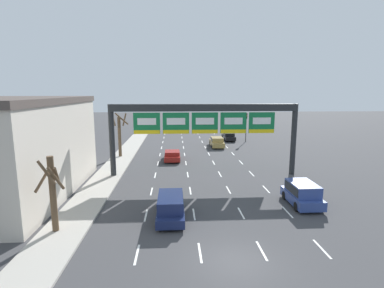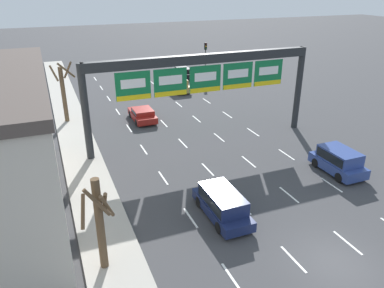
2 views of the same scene
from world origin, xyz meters
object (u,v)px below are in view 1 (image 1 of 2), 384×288
object	(u,v)px
sign_gantry	(205,120)
tree_bare_third	(52,191)
suv_navy	(171,205)
car_black	(229,136)
tree_bare_closest	(120,133)
car_gold	(217,142)
traffic_light_near_gantry	(246,122)
suv_blue	(302,193)
car_red	(172,155)

from	to	relation	value
sign_gantry	tree_bare_third	size ratio (longest dim) A/B	4.09
suv_navy	tree_bare_third	xyz separation A→B (m)	(-6.86, -1.77, 1.78)
car_black	suv_navy	size ratio (longest dim) A/B	1.01
suv_navy	tree_bare_closest	size ratio (longest dim) A/B	0.80
car_gold	traffic_light_near_gantry	distance (m)	7.38
suv_blue	suv_navy	distance (m)	9.93
suv_navy	tree_bare_third	world-z (taller)	tree_bare_third
traffic_light_near_gantry	tree_bare_third	xyz separation A→B (m)	(-19.03, -31.71, -0.76)
car_gold	car_black	bearing A→B (deg)	64.21
tree_bare_closest	car_black	bearing A→B (deg)	37.80
car_red	tree_bare_closest	distance (m)	7.40
suv_blue	car_gold	distance (m)	24.12
suv_navy	traffic_light_near_gantry	size ratio (longest dim) A/B	0.94
suv_blue	tree_bare_third	bearing A→B (deg)	-167.85
car_black	car_red	world-z (taller)	car_black
car_black	suv_blue	world-z (taller)	suv_blue
car_gold	car_red	world-z (taller)	car_gold
car_gold	tree_bare_closest	bearing A→B (deg)	-153.73
traffic_light_near_gantry	sign_gantry	bearing A→B (deg)	-114.27
sign_gantry	car_black	bearing A→B (deg)	73.60
car_black	tree_bare_closest	xyz separation A→B (m)	(-16.27, -12.62, 2.37)
suv_blue	car_red	xyz separation A→B (m)	(-9.78, 15.20, -0.29)
car_gold	tree_bare_third	distance (m)	30.72
suv_blue	suv_navy	bearing A→B (deg)	-169.51
car_black	suv_navy	distance (m)	33.18
car_gold	car_red	distance (m)	11.01
car_black	car_gold	bearing A→B (deg)	-115.79
car_black	suv_blue	distance (m)	29.96
suv_navy	tree_bare_closest	distance (m)	20.39
suv_blue	sign_gantry	bearing A→B (deg)	127.94
traffic_light_near_gantry	car_red	bearing A→B (deg)	-133.32
car_gold	car_red	bearing A→B (deg)	-127.58
car_gold	car_red	xyz separation A→B (m)	(-6.71, -8.72, -0.14)
car_gold	tree_bare_third	world-z (taller)	tree_bare_third
car_black	tree_bare_third	bearing A→B (deg)	-116.15
tree_bare_closest	tree_bare_third	xyz separation A→B (m)	(-0.19, -20.91, -0.45)
car_black	car_red	xyz separation A→B (m)	(-9.63, -14.75, -0.08)
car_gold	traffic_light_near_gantry	size ratio (longest dim) A/B	1.00
sign_gantry	suv_navy	size ratio (longest dim) A/B	4.14
suv_blue	tree_bare_third	xyz separation A→B (m)	(-16.62, -3.58, 1.71)
suv_navy	traffic_light_near_gantry	world-z (taller)	traffic_light_near_gantry
tree_bare_third	suv_navy	bearing A→B (deg)	14.47
sign_gantry	traffic_light_near_gantry	size ratio (longest dim) A/B	3.88
car_black	tree_bare_closest	bearing A→B (deg)	-142.20
sign_gantry	car_red	distance (m)	9.07
car_red	tree_bare_closest	bearing A→B (deg)	162.25
suv_navy	car_red	world-z (taller)	suv_navy
car_gold	tree_bare_closest	world-z (taller)	tree_bare_closest
suv_navy	tree_bare_third	distance (m)	7.31
suv_navy	suv_blue	bearing A→B (deg)	10.49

